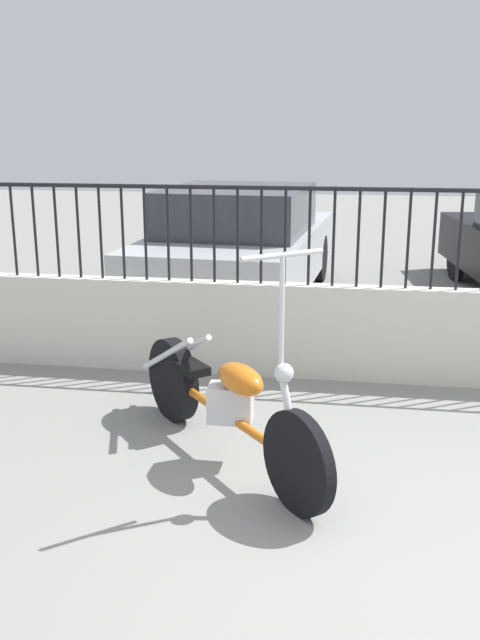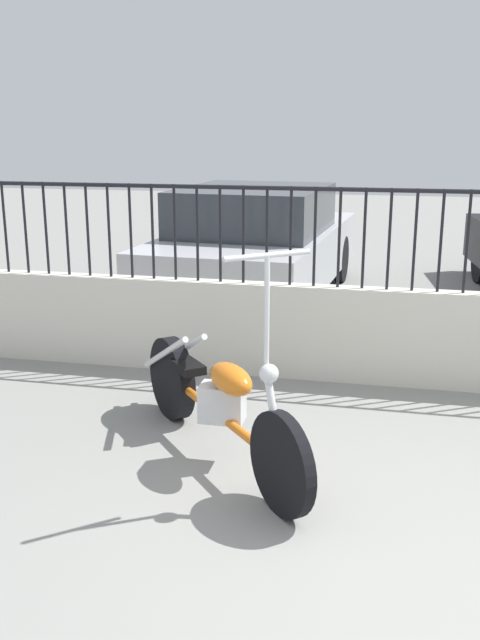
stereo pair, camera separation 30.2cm
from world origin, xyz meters
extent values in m
plane|color=gray|center=(0.00, 0.00, 0.00)|extent=(40.00, 40.00, 0.00)
cube|color=beige|center=(0.00, 2.81, 0.40)|extent=(8.79, 0.18, 0.81)
cylinder|color=black|center=(-3.70, 2.81, 1.22)|extent=(0.02, 0.02, 0.82)
cylinder|color=black|center=(-3.50, 2.81, 1.22)|extent=(0.02, 0.02, 0.82)
cylinder|color=black|center=(-3.30, 2.81, 1.22)|extent=(0.02, 0.02, 0.82)
cylinder|color=black|center=(-3.10, 2.81, 1.22)|extent=(0.02, 0.02, 0.82)
cylinder|color=black|center=(-2.90, 2.81, 1.22)|extent=(0.02, 0.02, 0.82)
cylinder|color=black|center=(-2.70, 2.81, 1.22)|extent=(0.02, 0.02, 0.82)
cylinder|color=black|center=(-2.50, 2.81, 1.22)|extent=(0.02, 0.02, 0.82)
cylinder|color=black|center=(-2.30, 2.81, 1.22)|extent=(0.02, 0.02, 0.82)
cylinder|color=black|center=(-2.10, 2.81, 1.22)|extent=(0.02, 0.02, 0.82)
cylinder|color=black|center=(-1.90, 2.81, 1.22)|extent=(0.02, 0.02, 0.82)
cylinder|color=black|center=(-1.70, 2.81, 1.22)|extent=(0.02, 0.02, 0.82)
cylinder|color=black|center=(-1.50, 2.81, 1.22)|extent=(0.02, 0.02, 0.82)
cylinder|color=black|center=(-1.30, 2.81, 1.22)|extent=(0.02, 0.02, 0.82)
cylinder|color=black|center=(-1.10, 2.81, 1.22)|extent=(0.02, 0.02, 0.82)
cylinder|color=black|center=(-0.90, 2.81, 1.22)|extent=(0.02, 0.02, 0.82)
cylinder|color=black|center=(-0.70, 2.81, 1.22)|extent=(0.02, 0.02, 0.82)
cylinder|color=black|center=(-0.50, 2.81, 1.22)|extent=(0.02, 0.02, 0.82)
cylinder|color=black|center=(-0.30, 2.81, 1.22)|extent=(0.02, 0.02, 0.82)
cylinder|color=black|center=(-0.10, 2.81, 1.22)|extent=(0.02, 0.02, 0.82)
cylinder|color=black|center=(0.10, 2.81, 1.22)|extent=(0.02, 0.02, 0.82)
cylinder|color=black|center=(0.30, 2.81, 1.22)|extent=(0.02, 0.02, 0.82)
cylinder|color=black|center=(0.00, 2.81, 1.61)|extent=(8.79, 0.04, 0.04)
cylinder|color=black|center=(-0.79, 0.54, 0.30)|extent=(0.44, 0.50, 0.60)
cylinder|color=black|center=(-1.81, 1.74, 0.30)|extent=(0.48, 0.54, 0.61)
cylinder|color=orange|center=(-1.30, 1.14, 0.30)|extent=(0.97, 1.14, 0.06)
cube|color=silver|center=(-1.27, 1.10, 0.40)|extent=(0.28, 0.18, 0.24)
ellipsoid|color=orange|center=(-1.19, 1.01, 0.60)|extent=(0.42, 0.45, 0.18)
cube|color=black|center=(-1.61, 1.51, 0.48)|extent=(0.30, 0.32, 0.06)
cylinder|color=silver|center=(-0.85, 0.61, 0.55)|extent=(0.18, 0.20, 0.51)
sphere|color=silver|center=(-0.89, 0.66, 0.78)|extent=(0.11, 0.11, 0.11)
cylinder|color=silver|center=(-0.91, 0.68, 1.12)|extent=(0.03, 0.03, 0.63)
cylinder|color=silver|center=(-0.91, 0.68, 1.43)|extent=(0.42, 0.36, 0.03)
cylinder|color=silver|center=(-1.83, 1.66, 0.52)|extent=(0.54, 0.62, 0.44)
cylinder|color=silver|center=(-1.72, 1.75, 0.52)|extent=(0.54, 0.62, 0.44)
cylinder|color=black|center=(-2.65, 6.92, 0.32)|extent=(0.16, 0.65, 0.64)
cylinder|color=black|center=(-0.97, 6.80, 0.32)|extent=(0.16, 0.65, 0.64)
cylinder|color=black|center=(-2.84, 4.35, 0.32)|extent=(0.16, 0.65, 0.64)
cylinder|color=black|center=(-1.15, 4.22, 0.32)|extent=(0.16, 0.65, 0.64)
cube|color=#B7BABF|center=(-1.90, 5.57, 0.56)|extent=(2.09, 4.28, 0.63)
cube|color=#2D3338|center=(-1.92, 5.37, 1.14)|extent=(1.76, 2.11, 0.53)
cylinder|color=black|center=(0.90, 7.16, 0.32)|extent=(0.19, 0.65, 0.64)
camera|label=1|loc=(-0.55, -3.05, 2.09)|focal=40.00mm
camera|label=2|loc=(-0.25, -2.99, 2.09)|focal=40.00mm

